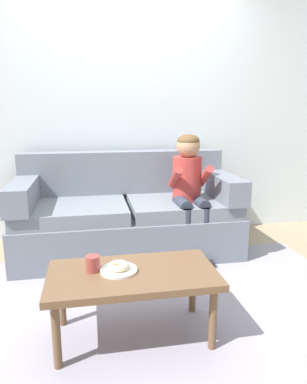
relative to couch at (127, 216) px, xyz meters
name	(u,v)px	position (x,y,z in m)	size (l,w,h in m)	color
ground	(148,292)	(0.06, -0.85, -0.34)	(10.00, 10.00, 0.00)	#9E896B
wall_back	(125,101)	(0.06, 0.55, 1.06)	(8.00, 0.10, 2.80)	silver
area_rug	(155,310)	(0.06, -1.10, -0.33)	(2.97, 1.92, 0.01)	#9993A3
couch	(127,216)	(0.00, 0.00, 0.00)	(1.99, 0.90, 0.92)	slate
coffee_table	(133,280)	(-0.12, -1.34, 0.03)	(0.94, 0.50, 0.41)	brown
person_child	(189,183)	(0.54, -0.20, 0.33)	(0.34, 0.58, 1.10)	#AD3833
plate	(119,270)	(-0.19, -1.32, 0.08)	(0.21, 0.21, 0.01)	white
donut	(119,266)	(-0.19, -1.32, 0.11)	(0.12, 0.12, 0.04)	beige
mug	(93,264)	(-0.33, -1.29, 0.12)	(0.08, 0.08, 0.09)	#993D38
toy_controller	(88,295)	(-0.38, -0.85, -0.31)	(0.23, 0.09, 0.05)	gold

